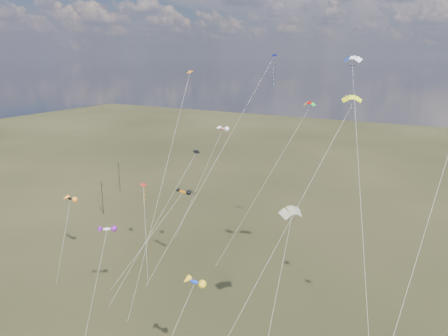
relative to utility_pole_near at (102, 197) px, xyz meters
The scene contains 15 objects.
utility_pole_near is the anchor object (origin of this frame).
utility_pole_far 16.12m from the utility_pole_near, 119.74° to the left, with size 1.40×0.20×8.00m.
diamond_navy_tall 46.11m from the utility_pole_near, ahead, with size 11.67×23.34×35.17m.
diamond_black_mid 36.79m from the utility_pole_near, 26.46° to the right, with size 7.26×14.46×21.03m.
diamond_red_low 24.52m from the utility_pole_near, 26.26° to the right, with size 6.94×8.19×13.35m.
diamond_orange_center 38.47m from the utility_pole_near, 26.53° to the right, with size 1.29×18.37×32.70m.
parafoil_yellow 60.84m from the utility_pole_near, ahead, with size 10.02×25.70×30.34m.
parafoil_blue_white 64.10m from the utility_pole_near, 12.44° to the right, with size 10.72×23.79×35.16m.
parafoil_striped 58.20m from the utility_pole_near, 22.95° to the right, with size 3.41×17.68×19.19m.
parafoil_tricolor 50.74m from the utility_pole_near, ahead, with size 11.97×14.31×27.73m.
novelty_black_orange 22.39m from the utility_pole_near, 57.73° to the right, with size 5.34×8.29×11.99m.
novelty_orange_black 35.43m from the utility_pole_near, 22.82° to the right, with size 9.08×10.19×15.00m.
novelty_white_purple 37.87m from the utility_pole_near, 43.04° to the right, with size 5.38×10.98×12.57m.
novelty_redwhite_stripe 31.39m from the utility_pole_near, 28.16° to the left, with size 4.25×17.20×20.48m.
novelty_blue_yellow 57.46m from the utility_pole_near, 35.49° to the right, with size 3.17×10.84×14.18m.
Camera 1 is at (27.10, -31.41, 34.67)m, focal length 32.00 mm.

